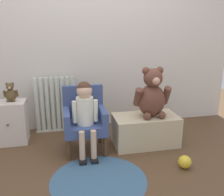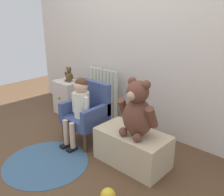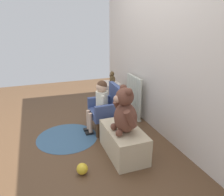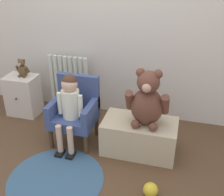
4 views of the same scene
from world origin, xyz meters
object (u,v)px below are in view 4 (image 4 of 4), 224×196
(floor_rug, at_px, (56,179))
(toy_ball, at_px, (151,190))
(child_figure, at_px, (70,101))
(small_teddy_bear, at_px, (23,69))
(radiator, at_px, (69,84))
(small_dresser, at_px, (23,95))
(child_armchair, at_px, (75,110))
(large_teddy_bear, at_px, (147,101))
(low_bench, at_px, (139,136))

(floor_rug, xyz_separation_m, toy_ball, (0.81, 0.03, 0.06))
(child_figure, xyz_separation_m, toy_ball, (0.85, -0.46, -0.43))
(floor_rug, bearing_deg, small_teddy_bear, 130.23)
(radiator, height_order, small_dresser, radiator)
(radiator, xyz_separation_m, child_armchair, (0.30, -0.55, 0.00))
(child_figure, bearing_deg, toy_ball, -28.56)
(radiator, distance_m, child_figure, 0.74)
(small_dresser, bearing_deg, radiator, 24.63)
(radiator, bearing_deg, child_armchair, -61.70)
(toy_ball, bearing_deg, floor_rug, -177.72)
(large_teddy_bear, distance_m, small_teddy_bear, 1.52)
(child_armchair, xyz_separation_m, floor_rug, (0.05, -0.61, -0.34))
(radiator, height_order, small_teddy_bear, same)
(toy_ball, bearing_deg, small_teddy_bear, 150.29)
(low_bench, distance_m, floor_rug, 0.85)
(child_figure, bearing_deg, small_teddy_bear, 149.02)
(child_figure, bearing_deg, large_teddy_bear, 5.34)
(child_armchair, height_order, floor_rug, child_armchair)
(radiator, relative_size, floor_rug, 0.83)
(low_bench, bearing_deg, small_teddy_bear, 165.20)
(large_teddy_bear, bearing_deg, child_figure, -174.66)
(radiator, distance_m, large_teddy_bear, 1.19)
(low_bench, height_order, toy_ball, low_bench)
(radiator, xyz_separation_m, small_teddy_bear, (-0.46, -0.21, 0.23))
(small_dresser, xyz_separation_m, toy_ball, (1.64, -0.90, -0.18))
(child_armchair, relative_size, small_teddy_bear, 3.21)
(child_armchair, bearing_deg, radiator, 118.30)
(child_figure, height_order, floor_rug, child_figure)
(small_dresser, xyz_separation_m, child_armchair, (0.79, -0.33, 0.10))
(large_teddy_bear, xyz_separation_m, small_teddy_bear, (-1.47, 0.39, 0.00))
(child_armchair, xyz_separation_m, small_teddy_bear, (-0.76, 0.34, 0.23))
(small_dresser, bearing_deg, low_bench, -13.78)
(low_bench, distance_m, large_teddy_bear, 0.40)
(floor_rug, bearing_deg, large_teddy_bear, 40.27)
(small_dresser, relative_size, small_teddy_bear, 2.29)
(large_teddy_bear, bearing_deg, toy_ball, -75.24)
(low_bench, distance_m, toy_ball, 0.59)
(child_figure, bearing_deg, child_armchair, 90.00)
(large_teddy_bear, xyz_separation_m, floor_rug, (-0.67, -0.56, -0.56))
(small_dresser, height_order, large_teddy_bear, large_teddy_bear)
(child_figure, relative_size, floor_rug, 0.91)
(low_bench, xyz_separation_m, large_teddy_bear, (0.05, -0.01, 0.40))
(child_armchair, bearing_deg, floor_rug, -85.42)
(radiator, relative_size, large_teddy_bear, 1.28)
(radiator, distance_m, low_bench, 1.13)
(radiator, relative_size, low_bench, 0.98)
(small_dresser, distance_m, toy_ball, 1.88)
(large_teddy_bear, relative_size, small_teddy_bear, 2.57)
(toy_ball, bearing_deg, child_armchair, 146.09)
(radiator, xyz_separation_m, child_figure, (0.30, -0.66, 0.15))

